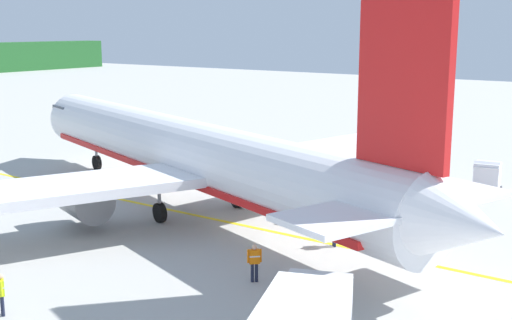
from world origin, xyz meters
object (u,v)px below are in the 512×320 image
at_px(airliner_foreground, 191,155).
at_px(crew_supervisor, 254,260).
at_px(cargo_container_mid, 487,177).
at_px(crew_loader_left, 335,227).
at_px(crew_marshaller, 304,206).
at_px(crew_loader_right, 1,291).

distance_m(airliner_foreground, crew_supervisor, 11.94).
bearing_deg(cargo_container_mid, airliner_foreground, 139.28).
xyz_separation_m(crew_loader_left, crew_supervisor, (-6.09, 0.50, 0.00)).
distance_m(crew_marshaller, crew_loader_left, 4.21).
height_order(crew_marshaller, crew_supervisor, crew_supervisor).
distance_m(crew_marshaller, crew_supervisor, 9.11).
height_order(cargo_container_mid, crew_supervisor, cargo_container_mid).
height_order(crew_marshaller, crew_loader_left, crew_loader_left).
xyz_separation_m(cargo_container_mid, crew_supervisor, (-21.66, 3.26, -0.02)).
bearing_deg(crew_marshaller, crew_supervisor, -161.92).
relative_size(airliner_foreground, crew_marshaller, 25.16).
bearing_deg(cargo_container_mid, crew_marshaller, 154.90).
height_order(cargo_container_mid, crew_marshaller, cargo_container_mid).
bearing_deg(crew_supervisor, cargo_container_mid, -8.55).
distance_m(airliner_foreground, crew_marshaller, 7.29).
xyz_separation_m(cargo_container_mid, crew_loader_right, (-29.89, 9.02, -0.03)).
bearing_deg(crew_loader_left, airliner_foreground, 85.46).
xyz_separation_m(airliner_foreground, crew_loader_left, (-0.79, -9.96, -2.42)).
distance_m(cargo_container_mid, crew_loader_right, 31.22).
bearing_deg(crew_loader_right, crew_supervisor, -34.99).
bearing_deg(crew_supervisor, crew_marshaller, 18.08).
bearing_deg(cargo_container_mid, crew_supervisor, 171.45).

